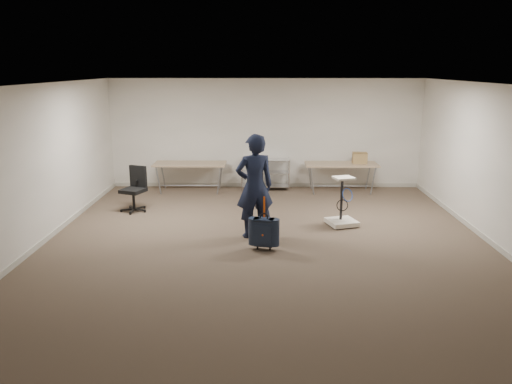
{
  "coord_description": "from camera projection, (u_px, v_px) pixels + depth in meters",
  "views": [
    {
      "loc": [
        -0.08,
        -8.33,
        3.08
      ],
      "look_at": [
        -0.19,
        0.3,
        0.91
      ],
      "focal_mm": 35.0,
      "sensor_mm": 36.0,
      "label": 1
    }
  ],
  "objects": [
    {
      "name": "office_chair",
      "position": [
        135.0,
        198.0,
        10.92
      ],
      "size": [
        0.59,
        0.6,
        0.98
      ],
      "color": "black",
      "rests_on": "ground"
    },
    {
      "name": "folding_table_right",
      "position": [
        341.0,
        166.0,
        12.47
      ],
      "size": [
        1.8,
        0.75,
        0.73
      ],
      "color": "#927659",
      "rests_on": "ground"
    },
    {
      "name": "ground",
      "position": [
        267.0,
        246.0,
        8.83
      ],
      "size": [
        9.0,
        9.0,
        0.0
      ],
      "primitive_type": "plane",
      "color": "#443729",
      "rests_on": "ground"
    },
    {
      "name": "cardboard_box",
      "position": [
        360.0,
        158.0,
        12.49
      ],
      "size": [
        0.38,
        0.29,
        0.27
      ],
      "primitive_type": "cube",
      "rotation": [
        0.0,
        0.0,
        -0.08
      ],
      "color": "#906143",
      "rests_on": "folding_table_right"
    },
    {
      "name": "person",
      "position": [
        255.0,
        186.0,
        9.09
      ],
      "size": [
        0.8,
        0.63,
        1.93
      ],
      "primitive_type": "imported",
      "rotation": [
        0.0,
        0.0,
        3.42
      ],
      "color": "black",
      "rests_on": "ground"
    },
    {
      "name": "wire_shelf",
      "position": [
        265.0,
        173.0,
        12.8
      ],
      "size": [
        1.22,
        0.47,
        0.8
      ],
      "color": "silver",
      "rests_on": "ground"
    },
    {
      "name": "suitcase",
      "position": [
        264.0,
        232.0,
        8.57
      ],
      "size": [
        0.38,
        0.26,
        0.95
      ],
      "color": "#152030",
      "rests_on": "ground"
    },
    {
      "name": "room_shell",
      "position": [
        266.0,
        220.0,
        10.16
      ],
      "size": [
        8.0,
        9.0,
        9.0
      ],
      "color": "white",
      "rests_on": "ground"
    },
    {
      "name": "folding_table_left",
      "position": [
        190.0,
        165.0,
        12.52
      ],
      "size": [
        1.8,
        0.75,
        0.73
      ],
      "color": "#927659",
      "rests_on": "ground"
    },
    {
      "name": "equipment_cart",
      "position": [
        342.0,
        213.0,
        9.92
      ],
      "size": [
        0.68,
        0.68,
        0.99
      ],
      "color": "beige",
      "rests_on": "ground"
    }
  ]
}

